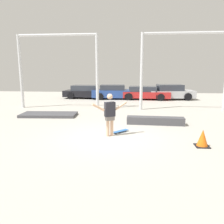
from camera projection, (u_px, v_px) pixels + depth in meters
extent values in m
plane|color=#B2ADA3|center=(109.00, 137.00, 8.87)|extent=(36.00, 36.00, 0.00)
cylinder|color=#DBAD89|center=(108.00, 126.00, 8.87)|extent=(0.13, 0.13, 0.82)
cylinder|color=#DBAD89|center=(112.00, 126.00, 8.94)|extent=(0.13, 0.13, 0.82)
cube|color=slate|center=(110.00, 118.00, 8.84)|extent=(0.40, 0.34, 0.18)
cube|color=#26262D|center=(110.00, 109.00, 8.77)|extent=(0.46, 0.38, 0.59)
sphere|color=#DBAD89|center=(110.00, 97.00, 8.68)|extent=(0.23, 0.23, 0.23)
cylinder|color=#DBAD89|center=(98.00, 107.00, 8.56)|extent=(0.50, 0.33, 0.35)
cylinder|color=#DBAD89|center=(121.00, 106.00, 8.94)|extent=(0.50, 0.33, 0.35)
cube|color=#2D66B2|center=(121.00, 131.00, 9.46)|extent=(0.72, 0.74, 0.01)
cylinder|color=silver|center=(123.00, 130.00, 9.72)|extent=(0.06, 0.06, 0.05)
cylinder|color=silver|center=(127.00, 131.00, 9.56)|extent=(0.06, 0.06, 0.05)
cylinder|color=silver|center=(114.00, 132.00, 9.36)|extent=(0.06, 0.06, 0.05)
cylinder|color=silver|center=(118.00, 134.00, 9.20)|extent=(0.06, 0.06, 0.05)
cube|color=#47474C|center=(155.00, 121.00, 10.85)|extent=(2.82, 0.62, 0.38)
cube|color=#47474C|center=(49.00, 115.00, 12.86)|extent=(3.27, 1.58, 0.16)
cylinder|color=silver|center=(21.00, 72.00, 15.33)|extent=(0.20, 0.20, 5.07)
cylinder|color=silver|center=(97.00, 72.00, 14.82)|extent=(0.20, 0.20, 5.07)
cylinder|color=silver|center=(57.00, 35.00, 14.61)|extent=(5.44, 0.16, 0.16)
cylinder|color=silver|center=(142.00, 72.00, 14.53)|extent=(0.20, 0.20, 5.07)
cylinder|color=silver|center=(186.00, 33.00, 13.81)|extent=(5.44, 0.16, 0.16)
cube|color=black|center=(87.00, 93.00, 20.92)|extent=(4.43, 1.91, 0.58)
cube|color=#2D333D|center=(85.00, 88.00, 20.84)|extent=(2.47, 1.67, 0.50)
cylinder|color=black|center=(102.00, 94.00, 21.54)|extent=(0.63, 0.25, 0.62)
cylinder|color=black|center=(99.00, 96.00, 19.95)|extent=(0.63, 0.25, 0.62)
cylinder|color=black|center=(76.00, 94.00, 21.94)|extent=(0.63, 0.25, 0.62)
cylinder|color=black|center=(71.00, 96.00, 20.35)|extent=(0.63, 0.25, 0.62)
cube|color=#284793|center=(114.00, 93.00, 20.47)|extent=(4.16, 2.01, 0.69)
cube|color=#2D333D|center=(113.00, 87.00, 20.37)|extent=(2.33, 1.76, 0.47)
cylinder|color=black|center=(127.00, 95.00, 21.31)|extent=(0.64, 0.26, 0.62)
cylinder|color=black|center=(128.00, 97.00, 19.62)|extent=(0.64, 0.26, 0.62)
cylinder|color=black|center=(102.00, 94.00, 21.41)|extent=(0.64, 0.26, 0.62)
cylinder|color=black|center=(100.00, 97.00, 19.71)|extent=(0.64, 0.26, 0.62)
cube|color=red|center=(145.00, 94.00, 20.15)|extent=(4.59, 1.95, 0.56)
cube|color=#2D333D|center=(143.00, 89.00, 20.08)|extent=(2.56, 1.71, 0.47)
cylinder|color=black|center=(160.00, 95.00, 20.81)|extent=(0.64, 0.25, 0.63)
cylinder|color=black|center=(161.00, 97.00, 19.16)|extent=(0.64, 0.25, 0.63)
cylinder|color=black|center=(130.00, 95.00, 21.20)|extent=(0.64, 0.25, 0.63)
cylinder|color=black|center=(129.00, 97.00, 19.56)|extent=(0.64, 0.25, 0.63)
cube|color=#B7BABF|center=(171.00, 94.00, 20.11)|extent=(4.19, 2.17, 0.64)
cube|color=#2D333D|center=(170.00, 87.00, 20.00)|extent=(2.37, 1.84, 0.54)
cylinder|color=black|center=(182.00, 95.00, 21.00)|extent=(0.70, 0.29, 0.68)
cylinder|color=black|center=(188.00, 97.00, 19.30)|extent=(0.70, 0.29, 0.68)
cylinder|color=black|center=(156.00, 95.00, 20.99)|extent=(0.70, 0.29, 0.68)
cylinder|color=black|center=(160.00, 97.00, 19.29)|extent=(0.70, 0.29, 0.68)
cube|color=black|center=(202.00, 146.00, 7.73)|extent=(0.48, 0.48, 0.03)
cone|color=orange|center=(203.00, 138.00, 7.67)|extent=(0.39, 0.39, 0.59)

